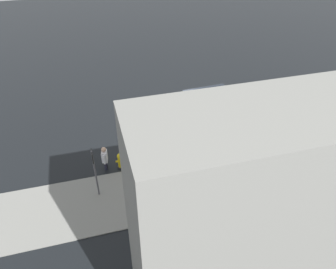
{
  "coord_description": "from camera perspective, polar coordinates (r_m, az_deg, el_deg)",
  "views": [
    {
      "loc": [
        4.29,
        13.76,
        10.34
      ],
      "look_at": [
        0.95,
        1.54,
        0.9
      ],
      "focal_mm": 35.0,
      "sensor_mm": 36.0,
      "label": 1
    }
  ],
  "objects": [
    {
      "name": "ground_plane",
      "position": [
        17.74,
        1.64,
        1.02
      ],
      "size": [
        60.0,
        60.0,
        0.0
      ],
      "primitive_type": "plane",
      "color": "black"
    },
    {
      "name": "kerb_strip",
      "position": [
        14.71,
        6.37,
        -8.17
      ],
      "size": [
        24.0,
        3.2,
        0.04
      ],
      "primitive_type": "cube",
      "color": "slate",
      "rests_on": "ground"
    },
    {
      "name": "moving_hatchback",
      "position": [
        17.38,
        6.21,
        4.04
      ],
      "size": [
        3.99,
        1.93,
        2.06
      ],
      "color": "yellow",
      "rests_on": "ground"
    },
    {
      "name": "parked_sedan",
      "position": [
        18.85,
        21.22,
        4.26
      ],
      "size": [
        4.59,
        2.73,
        1.98
      ],
      "color": "black",
      "rests_on": "ground"
    },
    {
      "name": "fire_hydrant",
      "position": [
        15.23,
        -8.33,
        -4.54
      ],
      "size": [
        0.42,
        0.31,
        0.8
      ],
      "color": "gold",
      "rests_on": "ground"
    },
    {
      "name": "pedestrian",
      "position": [
        15.12,
        -10.97,
        -3.84
      ],
      "size": [
        0.3,
        0.56,
        1.22
      ],
      "color": "silver",
      "rests_on": "ground"
    },
    {
      "name": "metal_railing",
      "position": [
        13.87,
        11.81,
        -8.19
      ],
      "size": [
        6.93,
        0.04,
        1.05
      ],
      "color": "#B7BABF",
      "rests_on": "ground"
    },
    {
      "name": "sign_post",
      "position": [
        13.32,
        -12.71,
        -5.56
      ],
      "size": [
        0.07,
        0.44,
        2.4
      ],
      "color": "#4C4C51",
      "rests_on": "ground"
    },
    {
      "name": "puddle_patch",
      "position": [
        17.94,
        5.0,
        1.35
      ],
      "size": [
        2.5,
        2.5,
        0.01
      ],
      "primitive_type": "cylinder",
      "color": "black",
      "rests_on": "ground"
    }
  ]
}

